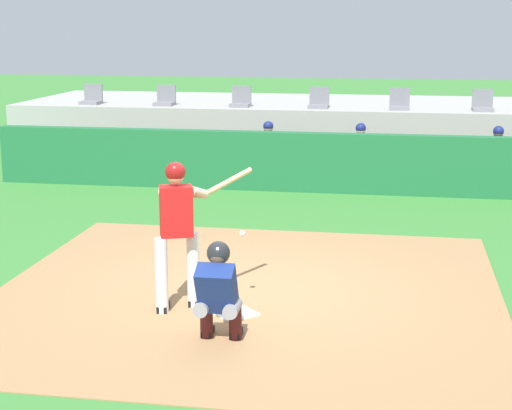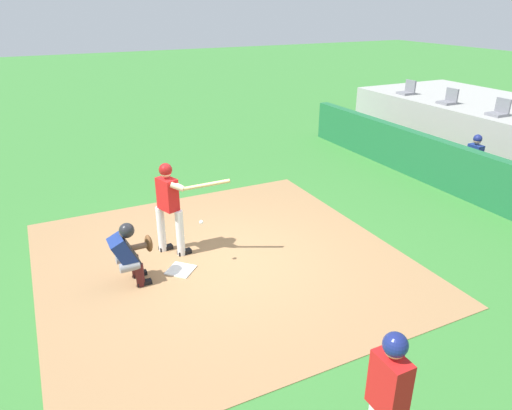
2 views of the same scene
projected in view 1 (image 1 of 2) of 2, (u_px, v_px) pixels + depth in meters
The scene contains 17 objects.
ground_plane at pixel (247, 293), 10.45m from camera, with size 80.00×80.00×0.00m, color #387A33.
dirt_infield at pixel (247, 293), 10.45m from camera, with size 6.40×6.40×0.01m, color #9E754C.
home_plate at pixel (235, 313), 9.67m from camera, with size 0.44×0.44×0.02m, color white.
batter_at_plate at pixel (179, 226), 9.64m from camera, with size 0.98×1.17×1.80m.
catcher_crouched at pixel (218, 288), 8.74m from camera, with size 0.48×1.63×1.13m.
dugout_wall at pixel (304, 162), 16.56m from camera, with size 13.00×0.30×1.20m, color #1E6638.
dugout_bench at pixel (309, 172), 17.61m from camera, with size 11.80×0.44×0.45m, color olive.
dugout_player_0 at pixel (267, 151), 17.51m from camera, with size 0.49×0.70×1.30m.
dugout_player_1 at pixel (360, 153), 17.18m from camera, with size 0.49×0.70×1.30m.
dugout_player_2 at pixel (498, 157), 16.72m from camera, with size 0.49×0.70×1.30m.
stands_platform at pixel (324, 129), 20.77m from camera, with size 15.00×4.40×1.40m, color #9E9E99.
stadium_seat_0 at pixel (92, 98), 20.05m from camera, with size 0.46×0.46×0.48m.
stadium_seat_1 at pixel (165, 100), 19.74m from camera, with size 0.46×0.46×0.48m.
stadium_seat_2 at pixel (241, 101), 19.43m from camera, with size 0.46×0.46×0.48m.
stadium_seat_3 at pixel (319, 102), 19.13m from camera, with size 0.46×0.46×0.48m.
stadium_seat_4 at pixel (399, 104), 18.82m from camera, with size 0.46×0.46×0.48m.
stadium_seat_5 at pixel (483, 105), 18.51m from camera, with size 0.46×0.46×0.48m.
Camera 1 is at (1.80, -9.78, 3.40)m, focal length 57.53 mm.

